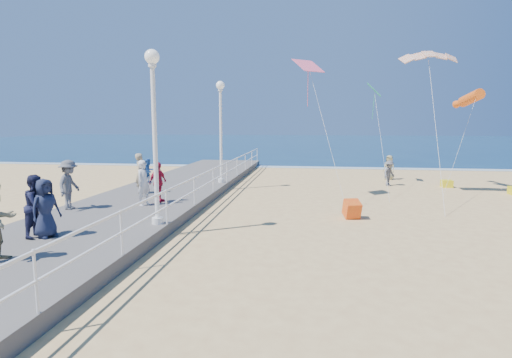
# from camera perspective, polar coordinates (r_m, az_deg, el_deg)

# --- Properties ---
(ground) EXTENTS (160.00, 160.00, 0.00)m
(ground) POSITION_cam_1_polar(r_m,az_deg,el_deg) (12.24, 10.48, -8.95)
(ground) COLOR #E5BD77
(ground) RESTS_ON ground
(ocean) EXTENTS (160.00, 90.00, 0.05)m
(ocean) POSITION_cam_1_polar(r_m,az_deg,el_deg) (76.79, 8.40, 5.22)
(ocean) COLOR #0D2D4E
(ocean) RESTS_ON ground
(surf_line) EXTENTS (160.00, 1.20, 0.04)m
(surf_line) POSITION_cam_1_polar(r_m,az_deg,el_deg) (32.40, 8.93, 1.63)
(surf_line) COLOR white
(surf_line) RESTS_ON ground
(boardwalk) EXTENTS (5.00, 44.00, 0.40)m
(boardwalk) POSITION_cam_1_polar(r_m,az_deg,el_deg) (14.00, -22.08, -6.42)
(boardwalk) COLOR slate
(boardwalk) RESTS_ON ground
(railing) EXTENTS (0.05, 42.00, 0.55)m
(railing) POSITION_cam_1_polar(r_m,az_deg,el_deg) (12.73, -12.72, -2.57)
(railing) COLOR white
(railing) RESTS_ON boardwalk
(lamp_post_mid) EXTENTS (0.44, 0.44, 5.32)m
(lamp_post_mid) POSITION_cam_1_polar(r_m,az_deg,el_deg) (12.64, -14.34, 8.29)
(lamp_post_mid) COLOR white
(lamp_post_mid) RESTS_ON boardwalk
(lamp_post_far) EXTENTS (0.44, 0.44, 5.32)m
(lamp_post_far) POSITION_cam_1_polar(r_m,az_deg,el_deg) (21.25, -5.06, 8.26)
(lamp_post_far) COLOR white
(lamp_post_far) RESTS_ON boardwalk
(woman_holding_toddler) EXTENTS (0.63, 0.75, 1.75)m
(woman_holding_toddler) POSITION_cam_1_polar(r_m,az_deg,el_deg) (15.89, -15.71, -0.53)
(woman_holding_toddler) COLOR silver
(woman_holding_toddler) RESTS_ON boardwalk
(toddler_held) EXTENTS (0.51, 0.56, 0.94)m
(toddler_held) POSITION_cam_1_polar(r_m,az_deg,el_deg) (15.91, -15.06, 1.13)
(toddler_held) COLOR #3065B7
(toddler_held) RESTS_ON boardwalk
(spectator_2) EXTENTS (0.77, 1.23, 1.82)m
(spectator_2) POSITION_cam_1_polar(r_m,az_deg,el_deg) (16.10, -25.14, -0.74)
(spectator_2) COLOR #545559
(spectator_2) RESTS_ON boardwalk
(spectator_3) EXTENTS (0.68, 1.02, 1.61)m
(spectator_3) POSITION_cam_1_polar(r_m,az_deg,el_deg) (16.40, -13.83, -0.44)
(spectator_3) COLOR #BD1738
(spectator_3) RESTS_ON boardwalk
(spectator_4) EXTENTS (0.79, 0.94, 1.64)m
(spectator_4) POSITION_cam_1_polar(r_m,az_deg,el_deg) (12.44, -27.88, -3.69)
(spectator_4) COLOR #1B223C
(spectator_4) RESTS_ON boardwalk
(spectator_6) EXTENTS (0.56, 0.73, 1.81)m
(spectator_6) POSITION_cam_1_polar(r_m,az_deg,el_deg) (18.69, -16.15, 0.78)
(spectator_6) COLOR gray
(spectator_6) RESTS_ON boardwalk
(spectator_7) EXTENTS (0.70, 0.88, 1.74)m
(spectator_7) POSITION_cam_1_polar(r_m,az_deg,el_deg) (12.64, -28.79, -3.36)
(spectator_7) COLOR #1A1C3A
(spectator_7) RESTS_ON boardwalk
(beach_walker_a) EXTENTS (1.03, 1.06, 1.45)m
(beach_walker_a) POSITION_cam_1_polar(r_m,az_deg,el_deg) (23.96, 18.49, 0.80)
(beach_walker_a) COLOR #55565A
(beach_walker_a) RESTS_ON ground
(beach_walker_c) EXTENTS (0.90, 0.87, 1.55)m
(beach_walker_c) POSITION_cam_1_polar(r_m,az_deg,el_deg) (26.61, 18.49, 1.58)
(beach_walker_c) COLOR #9A966A
(beach_walker_c) RESTS_ON ground
(box_kite) EXTENTS (0.71, 0.82, 0.74)m
(box_kite) POSITION_cam_1_polar(r_m,az_deg,el_deg) (15.35, 13.53, -4.43)
(box_kite) COLOR red
(box_kite) RESTS_ON ground
(beach_chair_right) EXTENTS (0.55, 0.55, 0.40)m
(beach_chair_right) POSITION_cam_1_polar(r_m,az_deg,el_deg) (24.70, 25.59, -0.60)
(beach_chair_right) COLOR yellow
(beach_chair_right) RESTS_ON ground
(kite_parafoil) EXTENTS (2.61, 0.94, 0.65)m
(kite_parafoil) POSITION_cam_1_polar(r_m,az_deg,el_deg) (21.32, 23.48, 16.06)
(kite_parafoil) COLOR #D85919
(kite_windsock) EXTENTS (1.02, 2.77, 1.10)m
(kite_windsock) POSITION_cam_1_polar(r_m,az_deg,el_deg) (24.12, 28.39, 10.14)
(kite_windsock) COLOR #ED5914
(kite_diamond_pink) EXTENTS (1.53, 1.50, 0.65)m
(kite_diamond_pink) POSITION_cam_1_polar(r_m,az_deg,el_deg) (18.93, 7.47, 15.76)
(kite_diamond_pink) COLOR #FD5D7F
(kite_diamond_green) EXTENTS (0.94, 1.19, 0.77)m
(kite_diamond_green) POSITION_cam_1_polar(r_m,az_deg,el_deg) (24.45, 16.52, 12.10)
(kite_diamond_green) COLOR #27B97E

